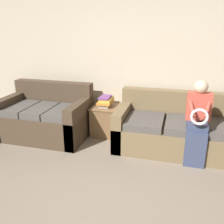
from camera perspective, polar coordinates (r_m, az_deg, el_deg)
name	(u,v)px	position (r m, az deg, el deg)	size (l,w,h in m)	color
wall_back	(139,62)	(4.43, 6.30, 11.28)	(7.25, 0.06, 2.55)	beige
couch_main	(183,131)	(4.10, 16.03, -4.10)	(2.11, 0.94, 0.86)	brown
couch_side	(46,118)	(4.56, -14.82, -1.27)	(1.48, 0.96, 0.91)	#473828
child_left_seated	(198,120)	(3.62, 19.01, -1.71)	(0.34, 0.38, 1.19)	#384260
side_shelf	(106,120)	(4.48, -1.34, -1.76)	(0.48, 0.54, 0.53)	brown
book_stack	(106,101)	(4.37, -1.46, 2.47)	(0.23, 0.34, 0.18)	gray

